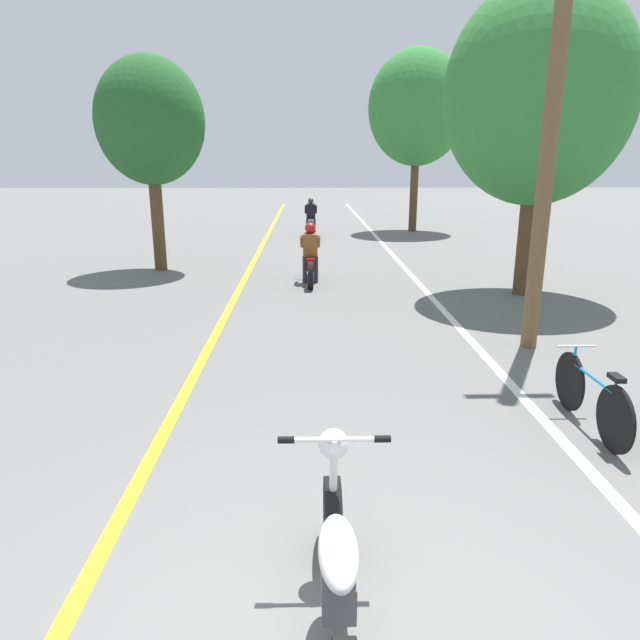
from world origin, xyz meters
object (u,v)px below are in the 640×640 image
Objects in this scene: roadside_tree_right_far at (417,108)px; motorcycle_rider_far at (311,222)px; motorcycle_foreground at (338,571)px; roadside_tree_left at (150,122)px; motorcycle_rider_lead at (310,260)px; bicycle_parked at (591,397)px; roadside_tree_right_near at (539,95)px; utility_pole at (554,98)px.

roadside_tree_right_far reaches higher than motorcycle_rider_far.
motorcycle_foreground is (-4.18, -20.72, -4.37)m from roadside_tree_right_far.
roadside_tree_right_far is at bearing 18.04° from motorcycle_rider_far.
motorcycle_rider_lead is at bearing -23.42° from roadside_tree_left.
roadside_tree_right_far reaches higher than bicycle_parked.
motorcycle_rider_lead is at bearing 163.74° from roadside_tree_right_near.
motorcycle_rider_lead is (-0.10, 10.51, 0.11)m from motorcycle_foreground.
roadside_tree_right_near is at bearing 63.95° from motorcycle_foreground.
motorcycle_foreground is (-4.49, -9.18, -3.66)m from roadside_tree_right_near.
roadside_tree_right_far is 1.32× the size of roadside_tree_left.
roadside_tree_right_far is at bearing 67.24° from motorcycle_rider_lead.
roadside_tree_right_far is 18.59m from bicycle_parked.
utility_pole reaches higher than motorcycle_rider_lead.
roadside_tree_left reaches higher than motorcycle_foreground.
motorcycle_rider_far is at bearing -161.96° from roadside_tree_right_far.
roadside_tree_right_far is (-0.31, 11.54, 0.71)m from roadside_tree_right_near.
motorcycle_rider_far is (-4.21, -1.37, -4.26)m from roadside_tree_right_far.
utility_pole is 1.34× the size of roadside_tree_left.
motorcycle_rider_far is (-0.03, 19.35, 0.11)m from motorcycle_foreground.
motorcycle_foreground is 1.23× the size of bicycle_parked.
motorcycle_rider_far is (-4.51, 10.17, -3.55)m from roadside_tree_right_near.
motorcycle_rider_far is at bearing 90.07° from motorcycle_foreground.
utility_pole is 6.78m from motorcycle_rider_lead.
motorcycle_rider_lead is at bearing 110.88° from bicycle_parked.
roadside_tree_right_far is (0.88, 15.17, 1.14)m from utility_pole.
bicycle_parked is (2.90, -16.64, -0.17)m from motorcycle_rider_far.
motorcycle_rider_lead reaches higher than bicycle_parked.
utility_pole is 3.84m from roadside_tree_right_near.
roadside_tree_left is 8.79m from motorcycle_rider_far.
motorcycle_rider_far is (4.06, 7.11, -3.20)m from roadside_tree_left.
motorcycle_foreground is 1.01× the size of motorcycle_rider_lead.
motorcycle_rider_far is at bearing 89.51° from motorcycle_rider_lead.
utility_pole is 4.37m from bicycle_parked.
roadside_tree_right_near is at bearing -16.26° from motorcycle_rider_lead.
utility_pole reaches higher than motorcycle_foreground.
roadside_tree_right_far is at bearing 91.51° from roadside_tree_right_near.
motorcycle_rider_lead is (-4.28, -10.20, -4.26)m from roadside_tree_right_far.
motorcycle_foreground is 3.95m from bicycle_parked.
roadside_tree_right_far reaches higher than roadside_tree_right_near.
roadside_tree_left is at bearing 160.33° from roadside_tree_right_near.
roadside_tree_right_far is 6.14m from motorcycle_rider_far.
motorcycle_rider_far is 1.25× the size of bicycle_parked.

